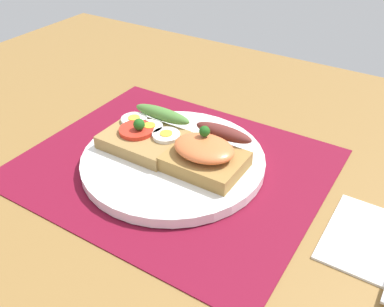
# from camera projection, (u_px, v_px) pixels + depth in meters

# --- Properties ---
(ground_plane) EXTENTS (1.20, 0.90, 0.03)m
(ground_plane) POSITION_uv_depth(u_px,v_px,m) (174.00, 175.00, 0.59)
(ground_plane) COLOR olive
(placemat) EXTENTS (0.39, 0.33, 0.00)m
(placemat) POSITION_uv_depth(u_px,v_px,m) (173.00, 165.00, 0.58)
(placemat) COLOR maroon
(placemat) RESTS_ON ground_plane
(plate) EXTENTS (0.25, 0.25, 0.01)m
(plate) POSITION_uv_depth(u_px,v_px,m) (173.00, 160.00, 0.58)
(plate) COLOR white
(plate) RESTS_ON placemat
(sandwich_egg_tomato) EXTENTS (0.11, 0.10, 0.04)m
(sandwich_egg_tomato) POSITION_uv_depth(u_px,v_px,m) (147.00, 133.00, 0.60)
(sandwich_egg_tomato) COLOR olive
(sandwich_egg_tomato) RESTS_ON plate
(sandwich_salmon) EXTENTS (0.10, 0.09, 0.05)m
(sandwich_salmon) POSITION_uv_depth(u_px,v_px,m) (208.00, 152.00, 0.55)
(sandwich_salmon) COLOR olive
(sandwich_salmon) RESTS_ON plate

